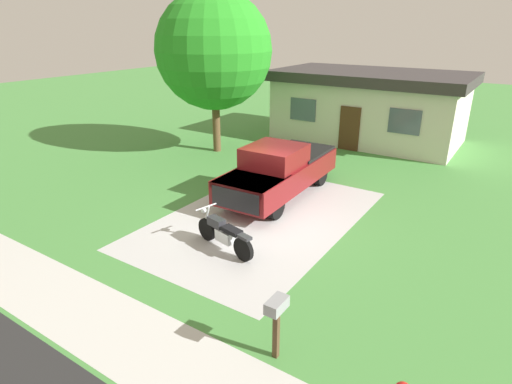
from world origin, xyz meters
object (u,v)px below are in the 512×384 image
(pickup_truck, at_px, (280,169))
(mailbox, at_px, (277,313))
(shade_tree, at_px, (214,51))
(motorcycle, at_px, (224,234))
(neighbor_house, at_px, (369,105))

(pickup_truck, relative_size, mailbox, 4.51)
(shade_tree, bearing_deg, motorcycle, -50.62)
(motorcycle, bearing_deg, pickup_truck, 99.90)
(pickup_truck, bearing_deg, neighbor_house, 90.79)
(motorcycle, bearing_deg, mailbox, -39.45)
(pickup_truck, relative_size, shade_tree, 0.79)
(pickup_truck, height_order, neighbor_house, neighbor_house)
(mailbox, distance_m, neighbor_house, 16.74)
(pickup_truck, xyz_separation_m, neighbor_house, (-0.13, 9.28, 0.84))
(shade_tree, bearing_deg, mailbox, -47.25)
(pickup_truck, distance_m, shade_tree, 7.22)
(mailbox, bearing_deg, motorcycle, 140.55)
(pickup_truck, height_order, mailbox, pickup_truck)
(pickup_truck, distance_m, mailbox, 7.98)
(mailbox, relative_size, neighbor_house, 0.13)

